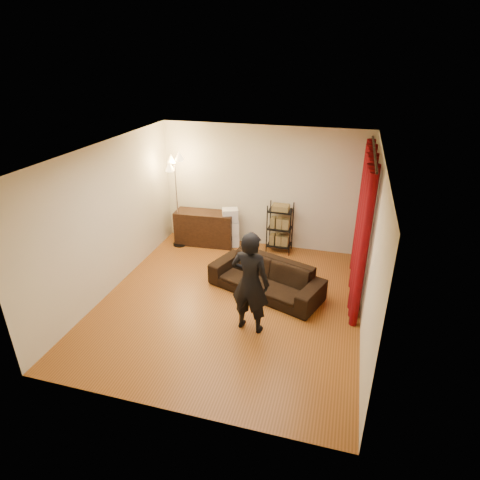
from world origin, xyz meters
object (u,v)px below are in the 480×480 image
(media_cabinet, at_px, (205,228))
(wire_shelf, at_px, (280,228))
(floor_lamp, at_px, (177,202))
(sofa, at_px, (266,278))
(storage_boxes, at_px, (231,227))
(person, at_px, (250,283))

(media_cabinet, xyz_separation_m, wire_shelf, (1.72, 0.08, 0.17))
(media_cabinet, xyz_separation_m, floor_lamp, (-0.55, -0.23, 0.65))
(sofa, height_order, media_cabinet, media_cabinet)
(storage_boxes, distance_m, floor_lamp, 1.32)
(person, height_order, storage_boxes, person)
(sofa, xyz_separation_m, storage_boxes, (-1.18, 1.71, 0.15))
(person, bearing_deg, storage_boxes, -59.46)
(media_cabinet, height_order, floor_lamp, floor_lamp)
(wire_shelf, xyz_separation_m, floor_lamp, (-2.27, -0.30, 0.49))
(wire_shelf, bearing_deg, storage_boxes, 162.88)
(person, xyz_separation_m, storage_boxes, (-1.17, 2.83, -0.40))
(media_cabinet, bearing_deg, sofa, -46.47)
(media_cabinet, distance_m, storage_boxes, 0.61)
(sofa, relative_size, wire_shelf, 1.88)
(sofa, height_order, wire_shelf, wire_shelf)
(storage_boxes, relative_size, wire_shelf, 0.81)
(sofa, relative_size, storage_boxes, 2.31)
(sofa, distance_m, storage_boxes, 2.09)
(storage_boxes, height_order, floor_lamp, floor_lamp)
(storage_boxes, bearing_deg, sofa, -55.37)
(person, relative_size, media_cabinet, 1.27)
(floor_lamp, bearing_deg, storage_boxes, 13.48)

